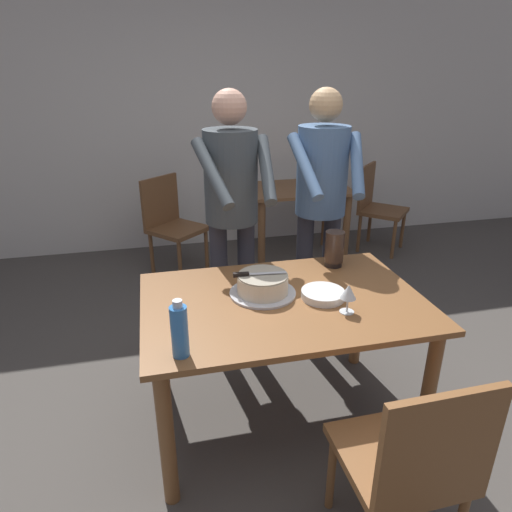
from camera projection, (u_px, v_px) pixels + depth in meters
name	position (u px, v px, depth m)	size (l,w,h in m)	color
ground_plane	(280.00, 416.00, 2.55)	(14.00, 14.00, 0.00)	#4C4742
back_wall	(205.00, 117.00, 4.63)	(10.00, 0.12, 2.70)	silver
main_dining_table	(283.00, 319.00, 2.30)	(1.40, 0.94, 0.75)	brown
cake_on_platter	(263.00, 285.00, 2.29)	(0.34, 0.34, 0.11)	silver
cake_knife	(249.00, 274.00, 2.26)	(0.27, 0.05, 0.02)	silver
plate_stack	(323.00, 294.00, 2.26)	(0.22, 0.22, 0.04)	white
wine_glass_near	(348.00, 293.00, 2.10)	(0.08, 0.08, 0.14)	silver
water_bottle	(179.00, 331.00, 1.78)	(0.07, 0.07, 0.25)	#387AC6
hurricane_lamp	(334.00, 249.00, 2.60)	(0.11, 0.11, 0.21)	black
person_cutting_cake	(232.00, 202.00, 2.71)	(0.46, 0.57, 1.72)	#2D2D38
person_standing_beside	(321.00, 195.00, 2.86)	(0.47, 0.56, 1.72)	#2D2D38
chair_near_side	(411.00, 461.00, 1.65)	(0.45, 0.45, 0.90)	brown
background_table	(297.00, 203.00, 4.47)	(1.00, 0.70, 0.74)	brown
background_chair_0	(377.00, 204.00, 4.74)	(0.62, 0.62, 0.90)	brown
background_chair_1	(171.00, 222.00, 4.21)	(0.62, 0.62, 0.90)	brown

